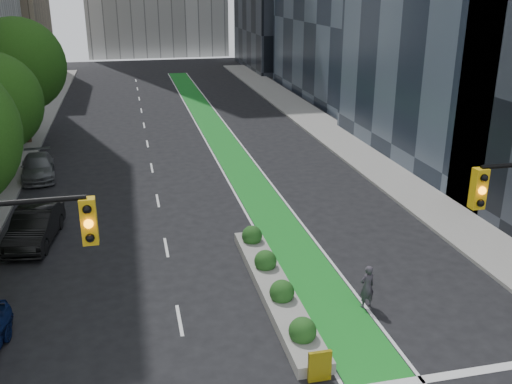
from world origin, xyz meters
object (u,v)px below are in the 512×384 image
parked_car_left_mid (35,227)px  parked_car_left_far (38,167)px  cyclist (367,287)px  median_planter (275,285)px

parked_car_left_mid → parked_car_left_far: size_ratio=1.02×
cyclist → parked_car_left_mid: (-12.40, 8.48, -0.05)m
cyclist → parked_car_left_mid: bearing=-46.1°
median_planter → cyclist: size_ratio=6.17×
median_planter → parked_car_left_far: size_ratio=2.22×
median_planter → parked_car_left_far: (-10.47, 16.56, 0.30)m
cyclist → parked_car_left_far: 22.65m
median_planter → parked_car_left_far: parked_car_left_far is taller
median_planter → parked_car_left_mid: (-9.40, 6.83, 0.41)m
median_planter → parked_car_left_mid: bearing=144.0°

